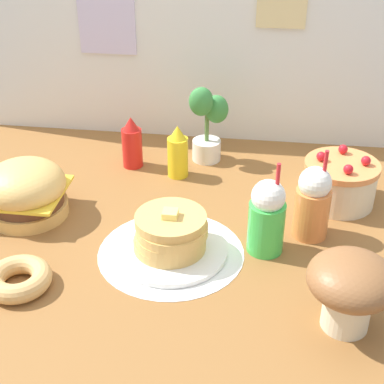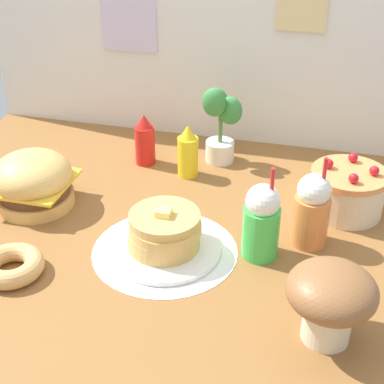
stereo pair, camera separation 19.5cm
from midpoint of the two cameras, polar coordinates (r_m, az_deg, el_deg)
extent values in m
cube|color=brown|center=(1.93, -6.22, -5.43)|extent=(2.04, 1.70, 0.02)
cube|color=silver|center=(2.47, -2.20, 15.30)|extent=(2.04, 0.03, 0.92)
cube|color=silver|center=(2.53, -10.66, 15.74)|extent=(0.24, 0.01, 0.23)
cube|color=beige|center=(2.38, 6.48, 18.13)|extent=(0.20, 0.01, 0.20)
cylinder|color=white|center=(1.87, -5.07, -6.06)|extent=(0.47, 0.47, 0.00)
cylinder|color=#DBA859|center=(2.15, -18.36, -1.63)|extent=(0.28, 0.28, 0.05)
cylinder|color=#59331E|center=(2.13, -18.55, -0.65)|extent=(0.26, 0.26, 0.04)
cube|color=yellow|center=(2.12, -18.65, -0.10)|extent=(0.27, 0.27, 0.01)
ellipsoid|color=#E5B260|center=(2.10, -18.80, 0.69)|extent=(0.28, 0.28, 0.16)
cylinder|color=white|center=(1.87, -5.09, -5.82)|extent=(0.36, 0.36, 0.02)
cylinder|color=#E0AD5B|center=(1.86, -5.23, -5.17)|extent=(0.23, 0.23, 0.03)
cylinder|color=#E0AD5B|center=(1.84, -5.21, -4.55)|extent=(0.22, 0.22, 0.03)
cylinder|color=#E0AD5B|center=(1.82, -5.06, -3.76)|extent=(0.23, 0.23, 0.03)
cylinder|color=#E0AD5B|center=(1.81, -5.22, -2.86)|extent=(0.23, 0.23, 0.03)
cube|color=#F7E072|center=(1.79, -5.29, -2.25)|extent=(0.05, 0.05, 0.02)
cylinder|color=beige|center=(2.14, 11.85, 0.58)|extent=(0.26, 0.26, 0.14)
cylinder|color=#EA8C4C|center=(2.10, 12.08, 2.47)|extent=(0.27, 0.27, 0.02)
sphere|color=red|center=(2.09, 14.27, 2.93)|extent=(0.03, 0.03, 0.03)
sphere|color=red|center=(2.15, 12.21, 4.08)|extent=(0.03, 0.03, 0.03)
sphere|color=red|center=(2.09, 10.05, 3.41)|extent=(0.03, 0.03, 0.03)
sphere|color=red|center=(2.02, 12.54, 2.12)|extent=(0.03, 0.03, 0.03)
cylinder|color=red|center=(2.36, -8.29, 4.27)|extent=(0.08, 0.08, 0.16)
cone|color=red|center=(2.31, -8.49, 6.64)|extent=(0.07, 0.07, 0.05)
cylinder|color=yellow|center=(2.27, -3.88, 3.38)|extent=(0.08, 0.08, 0.16)
cone|color=yellow|center=(2.22, -3.97, 5.84)|extent=(0.07, 0.07, 0.05)
cylinder|color=green|center=(1.84, 4.32, -3.59)|extent=(0.12, 0.12, 0.17)
sphere|color=white|center=(1.78, 4.46, -0.53)|extent=(0.11, 0.11, 0.11)
cylinder|color=red|center=(1.76, 5.27, 0.38)|extent=(0.01, 0.03, 0.17)
cylinder|color=orange|center=(1.93, 8.89, -2.14)|extent=(0.12, 0.12, 0.17)
sphere|color=white|center=(1.87, 9.17, 0.82)|extent=(0.11, 0.11, 0.11)
cylinder|color=red|center=(1.85, 9.99, 1.70)|extent=(0.01, 0.03, 0.17)
torus|color=tan|center=(1.83, -19.78, -8.17)|extent=(0.20, 0.20, 0.06)
torus|color=brown|center=(1.82, -19.81, -8.07)|extent=(0.19, 0.19, 0.05)
cylinder|color=white|center=(2.40, -0.88, 4.11)|extent=(0.12, 0.12, 0.09)
cylinder|color=#4C7238|center=(2.35, -0.91, 6.68)|extent=(0.02, 0.02, 0.15)
ellipsoid|color=#38843D|center=(2.32, 0.01, 8.12)|extent=(0.10, 0.06, 0.12)
ellipsoid|color=#38843D|center=(2.34, -1.44, 8.90)|extent=(0.10, 0.06, 0.12)
ellipsoid|color=#38843D|center=(2.28, -1.58, 8.85)|extent=(0.10, 0.06, 0.12)
cylinder|color=beige|center=(1.62, 11.61, -11.48)|extent=(0.13, 0.13, 0.11)
ellipsoid|color=brown|center=(1.55, 12.03, -8.56)|extent=(0.24, 0.24, 0.13)
camera|label=1|loc=(0.10, -92.86, -1.72)|focal=54.04mm
camera|label=2|loc=(0.10, 87.14, 1.72)|focal=54.04mm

